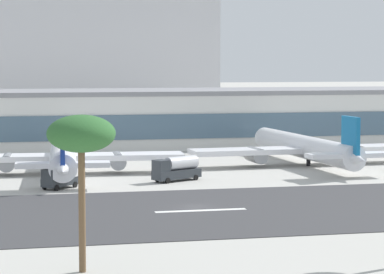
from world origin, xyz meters
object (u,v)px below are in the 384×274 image
at_px(airliner_navy_tail_gate_0, 63,156).
at_px(airliner_blue_tail_gate_1, 308,148).
at_px(terminal_building, 142,118).
at_px(service_fuel_truck_2, 176,169).
at_px(service_box_truck_1, 60,177).
at_px(palm_tree_0, 81,136).
at_px(distant_hotel_block, 1,57).

bearing_deg(airliner_navy_tail_gate_0, airliner_blue_tail_gate_1, -81.19).
xyz_separation_m(terminal_building, airliner_navy_tail_gate_0, (-22.20, -49.33, -3.16)).
xyz_separation_m(airliner_navy_tail_gate_0, service_fuel_truck_2, (17.16, -12.35, -1.23)).
height_order(service_box_truck_1, palm_tree_0, palm_tree_0).
relative_size(terminal_building, palm_tree_0, 14.01).
bearing_deg(service_fuel_truck_2, palm_tree_0, 41.56).
bearing_deg(airliner_blue_tail_gate_1, airliner_navy_tail_gate_0, 91.49).
height_order(airliner_navy_tail_gate_0, palm_tree_0, palm_tree_0).
bearing_deg(terminal_building, service_box_truck_1, -110.02).
relative_size(airliner_navy_tail_gate_0, service_box_truck_1, 8.18).
bearing_deg(service_box_truck_1, distant_hotel_block, -132.30).
height_order(terminal_building, airliner_navy_tail_gate_0, terminal_building).
bearing_deg(distant_hotel_block, airliner_navy_tail_gate_0, -87.49).
relative_size(distant_hotel_block, service_fuel_truck_2, 16.96).
bearing_deg(distant_hotel_block, airliner_blue_tail_gate_1, -72.03).
distance_m(terminal_building, airliner_blue_tail_gate_1, 51.69).
bearing_deg(airliner_navy_tail_gate_0, distant_hotel_block, 7.25).
relative_size(airliner_navy_tail_gate_0, palm_tree_0, 3.39).
height_order(terminal_building, service_box_truck_1, terminal_building).
height_order(terminal_building, distant_hotel_block, distant_hotel_block).
distance_m(distant_hotel_block, palm_tree_0, 237.30).
height_order(airliner_blue_tail_gate_1, service_fuel_truck_2, airliner_blue_tail_gate_1).
distance_m(airliner_navy_tail_gate_0, service_box_truck_1, 16.87).
relative_size(airliner_blue_tail_gate_1, palm_tree_0, 3.38).
relative_size(service_box_truck_1, service_fuel_truck_2, 0.69).
xyz_separation_m(distant_hotel_block, service_box_truck_1, (5.38, -182.09, -19.04)).
bearing_deg(palm_tree_0, service_fuel_truck_2, 70.20).
bearing_deg(service_box_truck_1, palm_tree_0, 43.55).
xyz_separation_m(distant_hotel_block, airliner_navy_tail_gate_0, (7.24, -165.39, -17.57)).
relative_size(service_box_truck_1, palm_tree_0, 0.41).
xyz_separation_m(terminal_building, service_box_truck_1, (-24.06, -66.04, -4.62)).
relative_size(distant_hotel_block, airliner_blue_tail_gate_1, 3.03).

